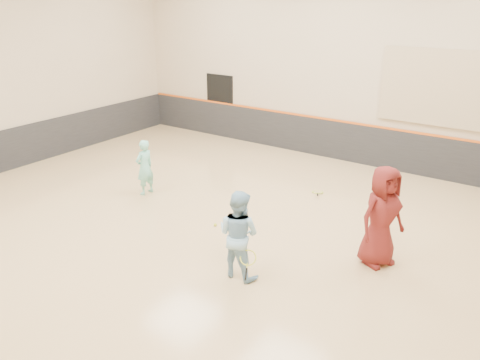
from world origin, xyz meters
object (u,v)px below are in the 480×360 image
Objects in this scene: girl at (145,167)px; spare_racket at (318,190)px; instructor at (239,234)px; young_man at (382,216)px.

spare_racket is at bearing 128.69° from girl.
spare_racket is (-0.47, 4.29, -0.75)m from instructor.
young_man is at bearing -45.49° from spare_racket.
girl is 2.20× the size of spare_racket.
girl is 0.73× the size of young_man.
girl is 4.46m from instructor.
instructor is (4.10, -1.75, 0.11)m from girl.
instructor is at bearing -83.79° from spare_racket.
young_man is (6.04, 0.09, 0.26)m from girl.
spare_racket is (-2.41, 2.45, -0.90)m from young_man.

